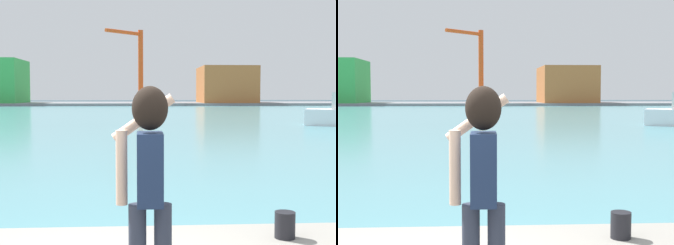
# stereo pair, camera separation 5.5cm
# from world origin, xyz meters

# --- Properties ---
(ground_plane) EXTENTS (220.00, 220.00, 0.00)m
(ground_plane) POSITION_xyz_m (0.00, 50.00, 0.00)
(ground_plane) COLOR #334751
(harbor_water) EXTENTS (140.00, 100.00, 0.02)m
(harbor_water) POSITION_xyz_m (0.00, 52.00, 0.01)
(harbor_water) COLOR #599EA8
(harbor_water) RESTS_ON ground_plane
(far_shore_dock) EXTENTS (140.00, 20.00, 0.48)m
(far_shore_dock) POSITION_xyz_m (0.00, 92.00, 0.24)
(far_shore_dock) COLOR gray
(far_shore_dock) RESTS_ON ground_plane
(person_photographer) EXTENTS (0.52, 0.55, 1.74)m
(person_photographer) POSITION_xyz_m (0.60, -0.24, 1.65)
(person_photographer) COLOR #2D3342
(person_photographer) RESTS_ON quay_promenade
(harbor_bollard) EXTENTS (0.24, 0.24, 0.31)m
(harbor_bollard) POSITION_xyz_m (2.22, 1.41, 0.74)
(harbor_bollard) COLOR black
(harbor_bollard) RESTS_ON quay_promenade
(warehouse_right) EXTENTS (10.64, 12.97, 7.18)m
(warehouse_right) POSITION_xyz_m (18.02, 89.13, 4.07)
(warehouse_right) COLOR #B26633
(warehouse_right) RESTS_ON far_shore_dock
(port_crane) EXTENTS (7.19, 6.48, 14.38)m
(port_crane) POSITION_xyz_m (0.04, 88.38, 9.12)
(port_crane) COLOR #D84C19
(port_crane) RESTS_ON far_shore_dock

